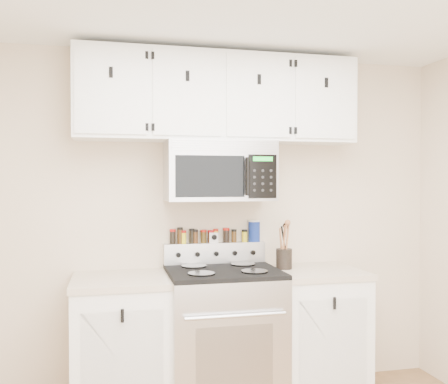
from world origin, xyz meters
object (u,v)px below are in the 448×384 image
(microwave, at_px, (219,171))
(salt_canister, at_px, (254,231))
(range, at_px, (223,336))
(utensil_crock, at_px, (284,257))

(microwave, height_order, salt_canister, microwave)
(range, xyz_separation_m, salt_canister, (0.30, 0.28, 0.69))
(range, distance_m, utensil_crock, 0.71)
(range, xyz_separation_m, utensil_crock, (0.47, 0.09, 0.52))
(microwave, xyz_separation_m, salt_canister, (0.30, 0.16, -0.45))
(range, height_order, microwave, microwave)
(microwave, height_order, utensil_crock, microwave)
(range, distance_m, salt_canister, 0.81)
(utensil_crock, relative_size, salt_canister, 2.09)
(range, bearing_deg, utensil_crock, 10.44)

